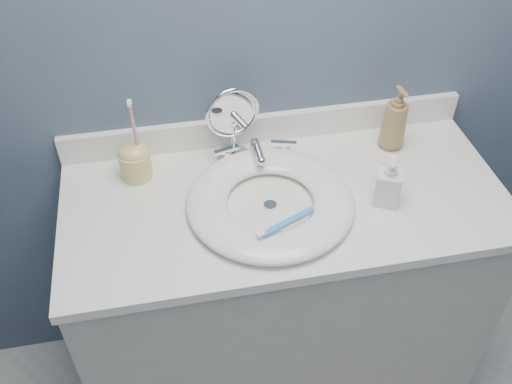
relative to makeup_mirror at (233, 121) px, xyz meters
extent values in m
cube|color=#4C6173|center=(0.11, 0.07, 0.19)|extent=(2.20, 0.02, 2.40)
cube|color=#BAB6AA|center=(0.11, -0.20, -0.58)|extent=(1.20, 0.55, 0.85)
cube|color=white|center=(0.11, -0.20, -0.14)|extent=(1.22, 0.57, 0.03)
cube|color=white|center=(0.11, 0.06, -0.08)|extent=(1.22, 0.02, 0.09)
cylinder|color=silver|center=(0.06, -0.23, -0.12)|extent=(0.04, 0.04, 0.01)
cube|color=silver|center=(0.06, -0.02, -0.12)|extent=(0.22, 0.05, 0.01)
cylinder|color=silver|center=(0.06, -0.02, -0.09)|extent=(0.03, 0.03, 0.06)
cylinder|color=silver|center=(0.06, -0.07, -0.07)|extent=(0.02, 0.09, 0.02)
sphere|color=silver|center=(0.06, -0.11, -0.07)|extent=(0.03, 0.03, 0.03)
cylinder|color=silver|center=(-0.02, -0.02, -0.11)|extent=(0.02, 0.02, 0.03)
cube|color=silver|center=(-0.02, -0.02, -0.09)|extent=(0.08, 0.03, 0.01)
cylinder|color=silver|center=(0.15, -0.02, -0.11)|extent=(0.02, 0.02, 0.03)
cube|color=silver|center=(0.15, -0.02, -0.09)|extent=(0.08, 0.03, 0.01)
cylinder|color=silver|center=(0.00, 0.00, -0.12)|extent=(0.09, 0.09, 0.01)
cylinder|color=silver|center=(0.00, 0.00, -0.06)|extent=(0.01, 0.01, 0.12)
torus|color=silver|center=(0.00, 0.00, 0.03)|extent=(0.16, 0.04, 0.16)
cylinder|color=white|center=(0.00, 0.00, 0.03)|extent=(0.13, 0.03, 0.13)
imported|color=#997245|center=(0.47, -0.04, -0.03)|extent=(0.08, 0.09, 0.20)
imported|color=silver|center=(0.37, -0.27, -0.05)|extent=(0.09, 0.09, 0.15)
cylinder|color=#E3C771|center=(-0.28, -0.04, -0.09)|extent=(0.09, 0.09, 0.08)
ellipsoid|color=#E3C771|center=(-0.28, -0.04, -0.05)|extent=(0.09, 0.08, 0.05)
cylinder|color=pink|center=(-0.27, -0.04, 0.03)|extent=(0.01, 0.03, 0.17)
cube|color=white|center=(-0.27, -0.04, 0.12)|extent=(0.01, 0.02, 0.01)
cube|color=#3C86D5|center=(0.08, -0.34, -0.08)|extent=(0.15, 0.08, 0.01)
cube|color=white|center=(0.01, -0.38, -0.08)|extent=(0.03, 0.02, 0.01)
camera|label=1|loc=(-0.19, -1.31, 0.94)|focal=40.00mm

